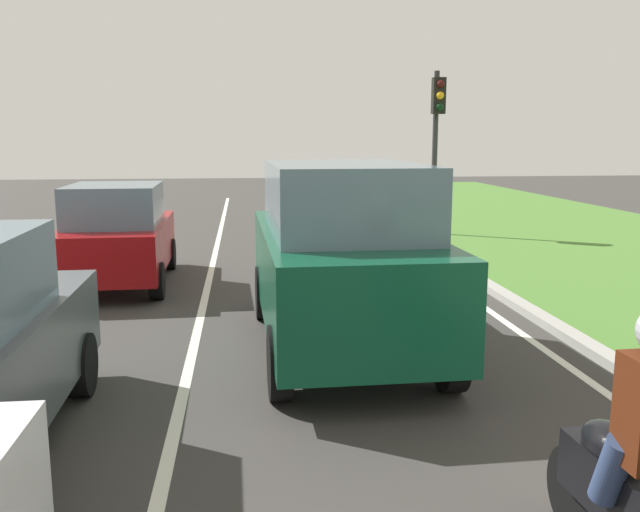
{
  "coord_description": "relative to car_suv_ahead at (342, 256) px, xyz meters",
  "views": [
    {
      "loc": [
        -0.05,
        1.22,
        2.59
      ],
      "look_at": [
        0.84,
        8.94,
        1.2
      ],
      "focal_mm": 37.69,
      "sensor_mm": 36.0,
      "label": 1
    }
  ],
  "objects": [
    {
      "name": "lane_line_center",
      "position": [
        -1.82,
        4.92,
        -1.16
      ],
      "size": [
        0.12,
        32.0,
        0.01
      ],
      "primitive_type": "cube",
      "color": "silver",
      "rests_on": "ground"
    },
    {
      "name": "traffic_light_near_right",
      "position": [
        3.79,
        9.15,
        1.73
      ],
      "size": [
        0.32,
        0.5,
        4.23
      ],
      "color": "#2D2D2D",
      "rests_on": "ground"
    },
    {
      "name": "car_hatchback_far",
      "position": [
        -3.36,
        4.08,
        -0.28
      ],
      "size": [
        1.81,
        3.74,
        1.78
      ],
      "rotation": [
        0.0,
        0.0,
        0.02
      ],
      "color": "maroon",
      "rests_on": "ground"
    },
    {
      "name": "lane_line_right_edge",
      "position": [
        2.48,
        4.92,
        -1.16
      ],
      "size": [
        0.12,
        32.0,
        0.01
      ],
      "primitive_type": "cube",
      "color": "silver",
      "rests_on": "ground"
    },
    {
      "name": "curb_right",
      "position": [
        2.98,
        4.92,
        -1.11
      ],
      "size": [
        0.24,
        48.0,
        0.12
      ],
      "primitive_type": "cube",
      "color": "#9E9B93",
      "rests_on": "ground"
    },
    {
      "name": "ground_plane",
      "position": [
        -1.12,
        4.92,
        -1.17
      ],
      "size": [
        60.0,
        60.0,
        0.0
      ],
      "primitive_type": "plane",
      "color": "#383533"
    },
    {
      "name": "car_suv_ahead",
      "position": [
        0.0,
        0.0,
        0.0
      ],
      "size": [
        2.04,
        4.54,
        2.28
      ],
      "rotation": [
        0.0,
        0.0,
        0.02
      ],
      "color": "#0C472D",
      "rests_on": "ground"
    }
  ]
}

